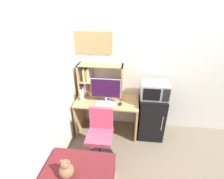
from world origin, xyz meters
name	(u,v)px	position (x,y,z in m)	size (l,w,h in m)	color
wall_back	(180,70)	(0.40, 0.02, 1.30)	(6.40, 0.04, 2.60)	silver
wall_left	(31,111)	(-1.62, -1.60, 1.30)	(0.04, 4.40, 2.60)	silver
desk	(107,110)	(-0.95, -0.32, 0.51)	(1.21, 0.65, 0.74)	tan
hutch_bookshelf	(94,79)	(-1.24, -0.13, 1.08)	(0.87, 0.27, 0.64)	tan
monitor	(106,90)	(-0.96, -0.39, 1.00)	(0.55, 0.22, 0.47)	#B7B7BC
keyboard	(106,104)	(-0.95, -0.48, 0.75)	(0.37, 0.14, 0.02)	silver
computer_mouse	(120,104)	(-0.68, -0.46, 0.76)	(0.06, 0.10, 0.04)	black
water_bottle	(82,95)	(-1.43, -0.38, 0.86)	(0.08, 0.08, 0.25)	silver
mini_fridge	(151,116)	(-0.07, -0.32, 0.43)	(0.48, 0.54, 0.87)	black
microwave	(155,90)	(-0.07, -0.32, 1.01)	(0.49, 0.39, 0.29)	#ADADB2
desk_chair	(100,137)	(-0.96, -1.00, 0.42)	(0.47, 0.47, 0.92)	black
teddy_bear	(66,169)	(-1.22, -1.80, 0.63)	(0.18, 0.18, 0.27)	#846042
wall_corkboard	(92,43)	(-1.26, -0.01, 1.77)	(0.76, 0.02, 0.40)	tan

